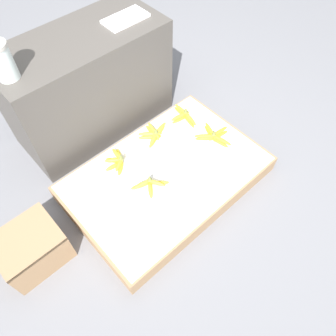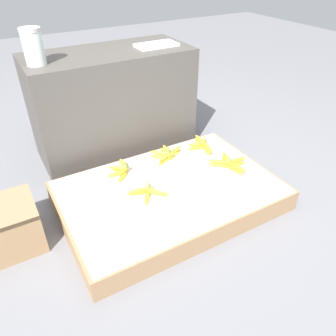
% 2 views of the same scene
% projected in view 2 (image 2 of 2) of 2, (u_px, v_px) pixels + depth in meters
% --- Properties ---
extents(ground_plane, '(10.00, 10.00, 0.00)m').
position_uv_depth(ground_plane, '(170.00, 204.00, 1.99)').
color(ground_plane, slate).
extents(display_platform, '(1.25, 0.83, 0.13)m').
position_uv_depth(display_platform, '(170.00, 195.00, 1.95)').
color(display_platform, '#997551').
rests_on(display_platform, ground_plane).
extents(back_vendor_table, '(1.09, 0.50, 0.73)m').
position_uv_depth(back_vendor_table, '(113.00, 104.00, 2.32)').
color(back_vendor_table, '#4C4742').
rests_on(back_vendor_table, ground_plane).
extents(wooden_crate, '(0.34, 0.29, 0.25)m').
position_uv_depth(wooden_crate, '(3.00, 228.00, 1.64)').
color(wooden_crate, '#997551').
rests_on(wooden_crate, ground_plane).
extents(banana_bunch_middle_midleft, '(0.22, 0.16, 0.09)m').
position_uv_depth(banana_bunch_middle_midleft, '(147.00, 192.00, 1.83)').
color(banana_bunch_middle_midleft, gold).
rests_on(banana_bunch_middle_midleft, display_platform).
extents(banana_bunch_middle_right, '(0.24, 0.26, 0.09)m').
position_uv_depth(banana_bunch_middle_right, '(229.00, 163.00, 2.07)').
color(banana_bunch_middle_right, gold).
rests_on(banana_bunch_middle_right, display_platform).
extents(banana_bunch_back_midleft, '(0.17, 0.19, 0.10)m').
position_uv_depth(banana_bunch_back_midleft, '(121.00, 169.00, 2.01)').
color(banana_bunch_back_midleft, yellow).
rests_on(banana_bunch_back_midleft, display_platform).
extents(banana_bunch_back_midright, '(0.23, 0.19, 0.10)m').
position_uv_depth(banana_bunch_back_midright, '(167.00, 154.00, 2.15)').
color(banana_bunch_back_midright, gold).
rests_on(banana_bunch_back_midright, display_platform).
extents(banana_bunch_back_right, '(0.16, 0.25, 0.10)m').
position_uv_depth(banana_bunch_back_right, '(202.00, 145.00, 2.25)').
color(banana_bunch_back_right, yellow).
rests_on(banana_bunch_back_right, display_platform).
extents(glass_jar, '(0.12, 0.12, 0.20)m').
position_uv_depth(glass_jar, '(33.00, 46.00, 1.82)').
color(glass_jar, silver).
rests_on(glass_jar, back_vendor_table).
extents(foam_tray_white, '(0.28, 0.15, 0.02)m').
position_uv_depth(foam_tray_white, '(157.00, 45.00, 2.21)').
color(foam_tray_white, white).
rests_on(foam_tray_white, back_vendor_table).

